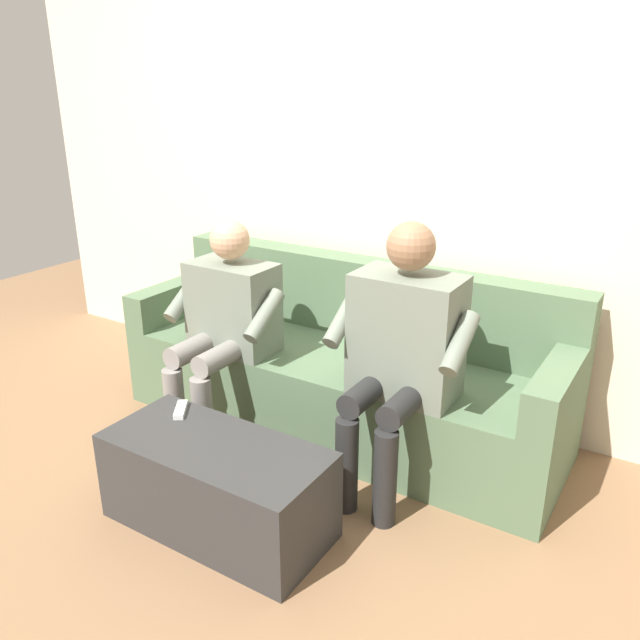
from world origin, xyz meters
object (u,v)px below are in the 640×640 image
person_left_seated (401,345)px  remote_white (181,410)px  couch (343,372)px  coffee_table (217,486)px  person_right_seated (225,317)px

person_left_seated → remote_white: (0.77, 0.55, -0.28)m
couch → coffee_table: couch is taller
person_left_seated → couch: bearing=-35.0°
coffee_table → person_left_seated: size_ratio=0.77×
coffee_table → person_left_seated: 0.96m
couch → remote_white: size_ratio=16.02×
remote_white → person_right_seated: bearing=163.6°
person_left_seated → person_right_seated: bearing=1.4°
couch → person_right_seated: size_ratio=2.09×
coffee_table → couch: bearing=-90.0°
coffee_table → person_left_seated: person_left_seated is taller
person_right_seated → coffee_table: bearing=126.1°
couch → coffee_table: bearing=90.0°
person_right_seated → remote_white: (-0.18, 0.53, -0.23)m
person_left_seated → person_right_seated: (0.95, 0.02, -0.05)m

